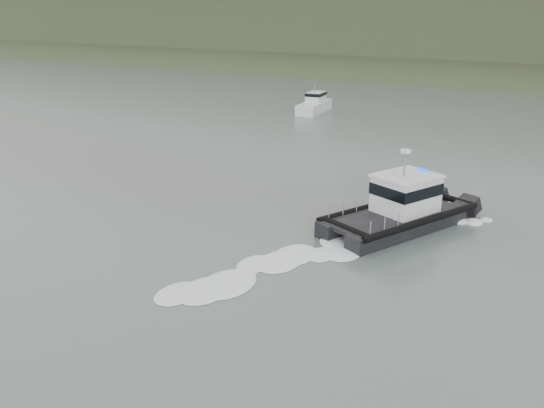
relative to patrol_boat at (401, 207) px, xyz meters
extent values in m
plane|color=#54645F|center=(-3.28, -14.29, -1.15)|extent=(400.00, 400.00, 0.00)
cube|color=#304125|center=(-3.28, 77.71, -1.15)|extent=(500.00, 44.72, 16.25)
cube|color=#304125|center=(-3.28, 105.71, 4.85)|extent=(500.00, 70.00, 18.00)
cube|color=black|center=(-1.11, 0.36, -0.79)|extent=(5.02, 9.07, 1.03)
cube|color=black|center=(1.00, -0.62, -0.79)|extent=(5.02, 9.07, 1.03)
cube|color=black|center=(-0.24, -0.52, -0.38)|extent=(6.59, 8.88, 0.22)
cube|color=silver|center=(0.12, 0.26, 0.72)|extent=(3.66, 3.91, 1.98)
cube|color=black|center=(0.12, 0.26, 1.08)|extent=(3.73, 3.98, 0.65)
cube|color=silver|center=(0.12, 0.26, 1.78)|extent=(3.89, 4.14, 0.14)
cylinder|color=gray|center=(0.01, 0.03, 2.49)|extent=(0.14, 0.14, 1.55)
cylinder|color=white|center=(0.01, 0.03, 3.22)|extent=(0.60, 0.60, 0.16)
cube|color=silver|center=(-19.48, 30.74, -0.62)|extent=(2.60, 6.50, 1.27)
cube|color=silver|center=(-19.52, 31.27, 0.44)|extent=(1.89, 2.67, 1.27)
cube|color=black|center=(-19.52, 31.27, 0.86)|extent=(1.94, 2.72, 0.37)
cylinder|color=gray|center=(-19.48, 30.74, 1.60)|extent=(0.08, 0.08, 1.27)
camera|label=1|loc=(8.87, -31.55, 11.06)|focal=40.00mm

